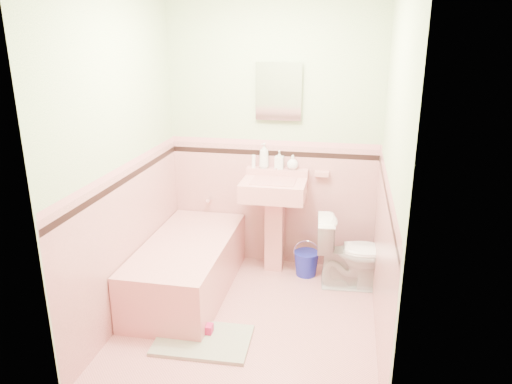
% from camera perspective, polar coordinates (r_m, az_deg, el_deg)
% --- Properties ---
extents(floor, '(2.20, 2.20, 0.00)m').
position_cam_1_polar(floor, '(4.04, -0.70, -14.71)').
color(floor, '#D58E8C').
rests_on(floor, ground).
extents(wall_back, '(2.50, 0.00, 2.50)m').
position_cam_1_polar(wall_back, '(4.58, 2.06, 6.23)').
color(wall_back, '#F1E8C4').
rests_on(wall_back, ground).
extents(wall_front, '(2.50, 0.00, 2.50)m').
position_cam_1_polar(wall_front, '(2.52, -5.94, -3.97)').
color(wall_front, '#F1E8C4').
rests_on(wall_front, ground).
extents(wall_left, '(0.00, 2.50, 2.50)m').
position_cam_1_polar(wall_left, '(3.85, -15.53, 3.29)').
color(wall_left, '#F1E8C4').
rests_on(wall_left, ground).
extents(wall_right, '(0.00, 2.50, 2.50)m').
position_cam_1_polar(wall_right, '(3.47, 15.61, 1.68)').
color(wall_right, '#F1E8C4').
rests_on(wall_right, ground).
extents(wainscot_back, '(2.00, 0.00, 2.00)m').
position_cam_1_polar(wainscot_back, '(4.74, 1.95, -1.51)').
color(wainscot_back, '#D89391').
rests_on(wainscot_back, ground).
extents(wainscot_front, '(2.00, 0.00, 2.00)m').
position_cam_1_polar(wainscot_front, '(2.83, -5.43, -16.15)').
color(wainscot_front, '#D89391').
rests_on(wainscot_front, ground).
extents(wainscot_left, '(0.00, 2.20, 2.20)m').
position_cam_1_polar(wainscot_left, '(4.05, -14.61, -5.62)').
color(wainscot_left, '#D89391').
rests_on(wainscot_left, ground).
extents(wainscot_right, '(0.00, 2.20, 2.20)m').
position_cam_1_polar(wainscot_right, '(3.70, 14.58, -8.01)').
color(wainscot_right, '#D89391').
rests_on(wainscot_right, ground).
extents(accent_back, '(2.00, 0.00, 2.00)m').
position_cam_1_polar(accent_back, '(4.59, 2.01, 4.60)').
color(accent_back, black).
rests_on(accent_back, ground).
extents(accent_front, '(2.00, 0.00, 2.00)m').
position_cam_1_polar(accent_front, '(2.58, -5.73, -6.49)').
color(accent_front, black).
rests_on(accent_front, ground).
extents(accent_left, '(0.00, 2.20, 2.20)m').
position_cam_1_polar(accent_left, '(3.88, -15.13, 1.43)').
color(accent_left, black).
rests_on(accent_left, ground).
extents(accent_right, '(0.00, 2.20, 2.20)m').
position_cam_1_polar(accent_right, '(3.50, 15.14, -0.34)').
color(accent_right, black).
rests_on(accent_right, ground).
extents(cap_back, '(2.00, 0.00, 2.00)m').
position_cam_1_polar(cap_back, '(4.57, 2.02, 5.82)').
color(cap_back, '#D5888B').
rests_on(cap_back, ground).
extents(cap_front, '(2.00, 0.00, 2.00)m').
position_cam_1_polar(cap_front, '(2.54, -5.80, -4.44)').
color(cap_front, '#D5888B').
rests_on(cap_front, ground).
extents(cap_left, '(0.00, 2.20, 2.20)m').
position_cam_1_polar(cap_left, '(3.85, -15.25, 2.85)').
color(cap_left, '#D5888B').
rests_on(cap_left, ground).
extents(cap_right, '(0.00, 2.20, 2.20)m').
position_cam_1_polar(cap_right, '(3.48, 15.28, 1.22)').
color(cap_right, '#D5888B').
rests_on(cap_right, ground).
extents(bathtub, '(0.70, 1.50, 0.45)m').
position_cam_1_polar(bathtub, '(4.36, -8.05, -8.90)').
color(bathtub, tan).
rests_on(bathtub, floor).
extents(tub_faucet, '(0.04, 0.12, 0.04)m').
position_cam_1_polar(tub_faucet, '(4.83, -5.51, -0.83)').
color(tub_faucet, silver).
rests_on(tub_faucet, wall_back).
extents(sink, '(0.59, 0.48, 0.92)m').
position_cam_1_polar(sink, '(4.58, 2.09, -4.13)').
color(sink, tan).
rests_on(sink, floor).
extents(sink_faucet, '(0.02, 0.02, 0.10)m').
position_cam_1_polar(sink_faucet, '(4.55, 2.44, 2.25)').
color(sink_faucet, silver).
rests_on(sink_faucet, sink).
extents(medicine_cabinet, '(0.37, 0.04, 0.47)m').
position_cam_1_polar(medicine_cabinet, '(4.47, 2.71, 11.78)').
color(medicine_cabinet, white).
rests_on(medicine_cabinet, wall_back).
extents(soap_dish, '(0.13, 0.08, 0.04)m').
position_cam_1_polar(soap_dish, '(4.56, 7.78, 2.15)').
color(soap_dish, tan).
rests_on(soap_dish, wall_back).
extents(soap_bottle_left, '(0.12, 0.12, 0.24)m').
position_cam_1_polar(soap_bottle_left, '(4.57, 0.96, 4.32)').
color(soap_bottle_left, '#B2B2B2').
rests_on(soap_bottle_left, sink).
extents(soap_bottle_mid, '(0.08, 0.08, 0.18)m').
position_cam_1_polar(soap_bottle_mid, '(4.55, 2.76, 3.84)').
color(soap_bottle_mid, '#B2B2B2').
rests_on(soap_bottle_mid, sink).
extents(soap_bottle_right, '(0.11, 0.11, 0.14)m').
position_cam_1_polar(soap_bottle_right, '(4.54, 4.34, 3.52)').
color(soap_bottle_right, '#B2B2B2').
rests_on(soap_bottle_right, sink).
extents(tube, '(0.04, 0.04, 0.12)m').
position_cam_1_polar(tube, '(4.60, -0.28, 3.66)').
color(tube, white).
rests_on(tube, sink).
extents(toilet, '(0.67, 0.42, 0.66)m').
position_cam_1_polar(toilet, '(4.44, 11.39, -7.06)').
color(toilet, white).
rests_on(toilet, floor).
extents(bucket, '(0.30, 0.30, 0.23)m').
position_cam_1_polar(bucket, '(4.67, 5.94, -8.38)').
color(bucket, '#18209E').
rests_on(bucket, floor).
extents(bath_mat, '(0.72, 0.49, 0.03)m').
position_cam_1_polar(bath_mat, '(3.80, -6.26, -17.00)').
color(bath_mat, gray).
rests_on(bath_mat, floor).
extents(shoe, '(0.17, 0.08, 0.07)m').
position_cam_1_polar(shoe, '(3.84, -6.40, -15.67)').
color(shoe, '#BF1E59').
rests_on(shoe, bath_mat).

